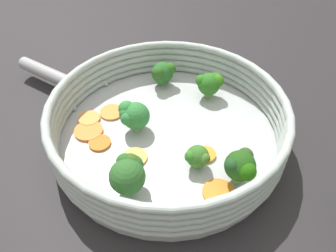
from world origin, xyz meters
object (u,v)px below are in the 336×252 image
object	(u,v)px
carrot_slice_0	(135,157)
broccoli_floret_5	(198,157)
carrot_slice_1	(112,112)
carrot_slice_2	(205,154)
broccoli_floret_1	(128,173)
carrot_slice_6	(89,131)
broccoli_floret_2	(163,73)
skillet	(168,137)
carrot_slice_3	(219,193)
carrot_slice_4	(100,145)
carrot_slice_5	(89,119)
broccoli_floret_4	(210,83)
broccoli_floret_0	(133,115)
broccoli_floret_3	(241,166)

from	to	relation	value
carrot_slice_0	broccoli_floret_5	bearing A→B (deg)	-23.28
carrot_slice_1	broccoli_floret_5	bearing A→B (deg)	-53.39
carrot_slice_2	broccoli_floret_1	bearing A→B (deg)	-163.47
carrot_slice_1	carrot_slice_6	xyz separation A→B (m)	(-0.04, -0.04, 0.00)
carrot_slice_6	broccoli_floret_2	size ratio (longest dim) A/B	1.00
skillet	carrot_slice_3	xyz separation A→B (m)	(0.04, -0.13, 0.01)
carrot_slice_4	carrot_slice_6	distance (m)	0.04
carrot_slice_3	carrot_slice_5	size ratio (longest dim) A/B	1.24
carrot_slice_0	carrot_slice_5	size ratio (longest dim) A/B	1.03
carrot_slice_2	broccoli_floret_4	distance (m)	0.14
carrot_slice_0	carrot_slice_6	xyz separation A→B (m)	(-0.06, 0.07, 0.00)
broccoli_floret_0	broccoli_floret_5	world-z (taller)	broccoli_floret_0
carrot_slice_3	broccoli_floret_4	world-z (taller)	broccoli_floret_4
broccoli_floret_2	broccoli_floret_4	xyz separation A→B (m)	(0.07, -0.05, 0.00)
carrot_slice_1	broccoli_floret_2	size ratio (longest dim) A/B	0.87
carrot_slice_6	skillet	bearing A→B (deg)	-13.86
skillet	broccoli_floret_4	world-z (taller)	broccoli_floret_4
carrot_slice_4	broccoli_floret_5	bearing A→B (deg)	-28.64
carrot_slice_6	broccoli_floret_2	world-z (taller)	broccoli_floret_2
carrot_slice_3	broccoli_floret_1	world-z (taller)	broccoli_floret_1
carrot_slice_2	broccoli_floret_2	distance (m)	0.19
carrot_slice_4	broccoli_floret_5	world-z (taller)	broccoli_floret_5
carrot_slice_3	broccoli_floret_4	size ratio (longest dim) A/B	0.90
broccoli_floret_2	broccoli_floret_0	bearing A→B (deg)	-123.52
skillet	broccoli_floret_3	bearing A→B (deg)	-57.54
carrot_slice_3	broccoli_floret_0	distance (m)	0.18
broccoli_floret_2	broccoli_floret_3	xyz separation A→B (m)	(0.05, -0.24, 0.01)
broccoli_floret_1	carrot_slice_0	bearing A→B (deg)	74.89
broccoli_floret_1	broccoli_floret_2	bearing A→B (deg)	67.02
skillet	carrot_slice_5	world-z (taller)	carrot_slice_5
broccoli_floret_5	broccoli_floret_1	bearing A→B (deg)	-170.21
carrot_slice_5	carrot_slice_6	world-z (taller)	same
carrot_slice_0	carrot_slice_3	distance (m)	0.13
carrot_slice_4	carrot_slice_5	distance (m)	0.06
broccoli_floret_4	carrot_slice_0	bearing A→B (deg)	-142.92
carrot_slice_2	broccoli_floret_1	world-z (taller)	broccoli_floret_1
carrot_slice_5	broccoli_floret_1	bearing A→B (deg)	-73.06
broccoli_floret_0	broccoli_floret_2	bearing A→B (deg)	56.48
carrot_slice_5	broccoli_floret_0	distance (m)	0.08
broccoli_floret_3	broccoli_floret_0	bearing A→B (deg)	132.70
broccoli_floret_4	carrot_slice_4	bearing A→B (deg)	-158.57
broccoli_floret_2	broccoli_floret_4	distance (m)	0.09
carrot_slice_2	broccoli_floret_2	xyz separation A→B (m)	(-0.02, 0.18, 0.03)
carrot_slice_2	broccoli_floret_1	size ratio (longest dim) A/B	0.53
broccoli_floret_5	carrot_slice_6	bearing A→B (deg)	144.02
broccoli_floret_5	broccoli_floret_2	bearing A→B (deg)	91.58
carrot_slice_4	carrot_slice_1	bearing A→B (deg)	70.86
carrot_slice_6	broccoli_floret_0	distance (m)	0.08
carrot_slice_4	carrot_slice_6	xyz separation A→B (m)	(-0.02, 0.03, 0.00)
carrot_slice_3	carrot_slice_4	xyz separation A→B (m)	(-0.15, 0.12, 0.00)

